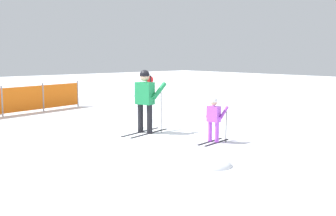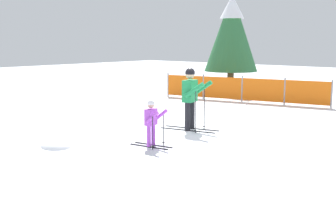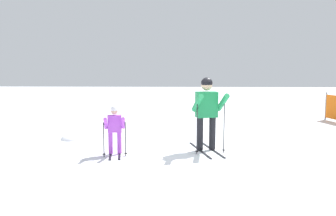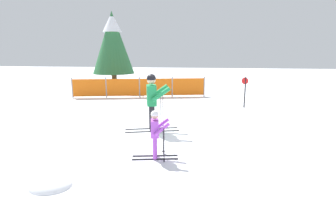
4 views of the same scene
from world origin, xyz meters
name	(u,v)px [view 3 (image 3 of 4)]	position (x,y,z in m)	size (l,w,h in m)	color
ground_plane	(204,152)	(0.00, 0.00, 0.00)	(60.00, 60.00, 0.00)	white
skier_adult	(207,107)	(-0.14, 0.06, 1.00)	(1.62, 0.84, 1.68)	black
skier_child	(115,126)	(0.32, -1.97, 0.63)	(1.04, 0.52, 1.08)	black
snow_mound	(74,139)	(-1.30, -3.43, 0.00)	(0.76, 0.65, 0.31)	white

